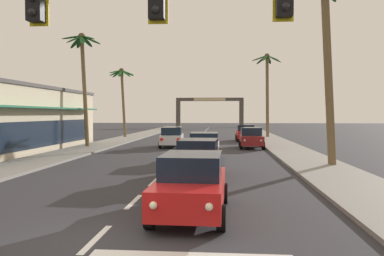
{
  "coord_description": "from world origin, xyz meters",
  "views": [
    {
      "loc": [
        2.81,
        -8.03,
        2.79
      ],
      "look_at": [
        1.53,
        8.0,
        2.2
      ],
      "focal_mm": 36.14,
      "sensor_mm": 36.0,
      "label": 1
    }
  ],
  "objects_px": {
    "sedan_third_in_queue": "(198,158)",
    "palm_left_farthest": "(122,86)",
    "palm_right_second": "(327,44)",
    "traffic_signal_mast": "(238,17)",
    "sedan_parked_nearest_kerb": "(245,133)",
    "sedan_lead_at_stop_bar": "(192,184)",
    "town_gateway_arch": "(210,108)",
    "sedan_fifth_in_queue": "(204,147)",
    "palm_right_farthest": "(267,81)",
    "sedan_parked_mid_kerb": "(251,138)",
    "palm_left_third": "(83,65)",
    "sedan_oncoming_far": "(172,137)"
  },
  "relations": [
    {
      "from": "sedan_lead_at_stop_bar",
      "to": "palm_left_third",
      "type": "relative_size",
      "value": 0.48
    },
    {
      "from": "sedan_fifth_in_queue",
      "to": "sedan_parked_nearest_kerb",
      "type": "xyz_separation_m",
      "value": [
        3.41,
        17.19,
        0.0
      ]
    },
    {
      "from": "traffic_signal_mast",
      "to": "palm_left_third",
      "type": "relative_size",
      "value": 1.11
    },
    {
      "from": "palm_left_farthest",
      "to": "sedan_parked_nearest_kerb",
      "type": "bearing_deg",
      "value": -15.88
    },
    {
      "from": "sedan_oncoming_far",
      "to": "palm_right_second",
      "type": "xyz_separation_m",
      "value": [
        9.65,
        -11.45,
        5.58
      ]
    },
    {
      "from": "palm_left_third",
      "to": "palm_right_second",
      "type": "relative_size",
      "value": 0.93
    },
    {
      "from": "palm_left_farthest",
      "to": "sedan_oncoming_far",
      "type": "bearing_deg",
      "value": -58.1
    },
    {
      "from": "sedan_lead_at_stop_bar",
      "to": "town_gateway_arch",
      "type": "relative_size",
      "value": 0.31
    },
    {
      "from": "town_gateway_arch",
      "to": "palm_left_third",
      "type": "bearing_deg",
      "value": -99.34
    },
    {
      "from": "sedan_oncoming_far",
      "to": "palm_left_farthest",
      "type": "bearing_deg",
      "value": 121.9
    },
    {
      "from": "palm_right_second",
      "to": "sedan_third_in_queue",
      "type": "bearing_deg",
      "value": -148.26
    },
    {
      "from": "sedan_third_in_queue",
      "to": "palm_left_farthest",
      "type": "height_order",
      "value": "palm_left_farthest"
    },
    {
      "from": "sedan_parked_nearest_kerb",
      "to": "palm_right_farthest",
      "type": "xyz_separation_m",
      "value": [
        2.79,
        5.37,
        5.73
      ]
    },
    {
      "from": "sedan_lead_at_stop_bar",
      "to": "town_gateway_arch",
      "type": "height_order",
      "value": "town_gateway_arch"
    },
    {
      "from": "sedan_parked_nearest_kerb",
      "to": "palm_left_farthest",
      "type": "distance_m",
      "value": 15.36
    },
    {
      "from": "palm_left_farthest",
      "to": "town_gateway_arch",
      "type": "height_order",
      "value": "palm_left_farthest"
    },
    {
      "from": "sedan_third_in_queue",
      "to": "palm_left_farthest",
      "type": "bearing_deg",
      "value": 111.13
    },
    {
      "from": "palm_left_third",
      "to": "sedan_parked_nearest_kerb",
      "type": "bearing_deg",
      "value": 33.71
    },
    {
      "from": "traffic_signal_mast",
      "to": "town_gateway_arch",
      "type": "bearing_deg",
      "value": 92.38
    },
    {
      "from": "palm_right_farthest",
      "to": "traffic_signal_mast",
      "type": "bearing_deg",
      "value": -97.32
    },
    {
      "from": "sedan_fifth_in_queue",
      "to": "palm_right_farthest",
      "type": "height_order",
      "value": "palm_right_farthest"
    },
    {
      "from": "sedan_fifth_in_queue",
      "to": "palm_left_third",
      "type": "distance_m",
      "value": 14.35
    },
    {
      "from": "town_gateway_arch",
      "to": "sedan_third_in_queue",
      "type": "bearing_deg",
      "value": -88.49
    },
    {
      "from": "sedan_oncoming_far",
      "to": "palm_left_farthest",
      "type": "distance_m",
      "value": 14.83
    },
    {
      "from": "sedan_lead_at_stop_bar",
      "to": "town_gateway_arch",
      "type": "bearing_deg",
      "value": 91.55
    },
    {
      "from": "sedan_lead_at_stop_bar",
      "to": "sedan_fifth_in_queue",
      "type": "distance_m",
      "value": 12.22
    },
    {
      "from": "traffic_signal_mast",
      "to": "sedan_parked_nearest_kerb",
      "type": "xyz_separation_m",
      "value": [
        2.03,
        32.09,
        -3.89
      ]
    },
    {
      "from": "palm_right_second",
      "to": "town_gateway_arch",
      "type": "bearing_deg",
      "value": 97.53
    },
    {
      "from": "sedan_parked_nearest_kerb",
      "to": "palm_right_second",
      "type": "distance_m",
      "value": 20.32
    },
    {
      "from": "sedan_fifth_in_queue",
      "to": "sedan_parked_mid_kerb",
      "type": "xyz_separation_m",
      "value": [
        3.4,
        8.95,
        0.0
      ]
    },
    {
      "from": "palm_left_farthest",
      "to": "palm_right_second",
      "type": "xyz_separation_m",
      "value": [
        17.0,
        -23.26,
        0.44
      ]
    },
    {
      "from": "sedan_fifth_in_queue",
      "to": "palm_left_third",
      "type": "relative_size",
      "value": 0.48
    },
    {
      "from": "sedan_parked_nearest_kerb",
      "to": "palm_right_farthest",
      "type": "bearing_deg",
      "value": 62.6
    },
    {
      "from": "sedan_parked_mid_kerb",
      "to": "palm_right_farthest",
      "type": "relative_size",
      "value": 0.46
    },
    {
      "from": "sedan_fifth_in_queue",
      "to": "town_gateway_arch",
      "type": "xyz_separation_m",
      "value": [
        -1.73,
        60.04,
        3.22
      ]
    },
    {
      "from": "traffic_signal_mast",
      "to": "sedan_third_in_queue",
      "type": "height_order",
      "value": "traffic_signal_mast"
    },
    {
      "from": "traffic_signal_mast",
      "to": "sedan_parked_nearest_kerb",
      "type": "distance_m",
      "value": 32.38
    },
    {
      "from": "sedan_fifth_in_queue",
      "to": "sedan_parked_mid_kerb",
      "type": "bearing_deg",
      "value": 69.22
    },
    {
      "from": "traffic_signal_mast",
      "to": "palm_left_farthest",
      "type": "distance_m",
      "value": 37.98
    },
    {
      "from": "traffic_signal_mast",
      "to": "sedan_fifth_in_queue",
      "type": "height_order",
      "value": "traffic_signal_mast"
    },
    {
      "from": "sedan_fifth_in_queue",
      "to": "palm_left_farthest",
      "type": "relative_size",
      "value": 0.55
    },
    {
      "from": "sedan_lead_at_stop_bar",
      "to": "palm_right_farthest",
      "type": "distance_m",
      "value": 35.75
    },
    {
      "from": "palm_left_third",
      "to": "palm_right_second",
      "type": "height_order",
      "value": "palm_right_second"
    },
    {
      "from": "traffic_signal_mast",
      "to": "palm_right_farthest",
      "type": "bearing_deg",
      "value": 82.68
    },
    {
      "from": "sedan_parked_mid_kerb",
      "to": "traffic_signal_mast",
      "type": "bearing_deg",
      "value": -94.82
    },
    {
      "from": "sedan_fifth_in_queue",
      "to": "palm_right_farthest",
      "type": "distance_m",
      "value": 24.09
    },
    {
      "from": "palm_right_farthest",
      "to": "sedan_parked_nearest_kerb",
      "type": "bearing_deg",
      "value": -117.4
    },
    {
      "from": "sedan_oncoming_far",
      "to": "palm_right_farthest",
      "type": "bearing_deg",
      "value": 54.71
    },
    {
      "from": "palm_right_second",
      "to": "palm_left_farthest",
      "type": "bearing_deg",
      "value": 126.16
    },
    {
      "from": "sedan_third_in_queue",
      "to": "palm_right_second",
      "type": "relative_size",
      "value": 0.45
    }
  ]
}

